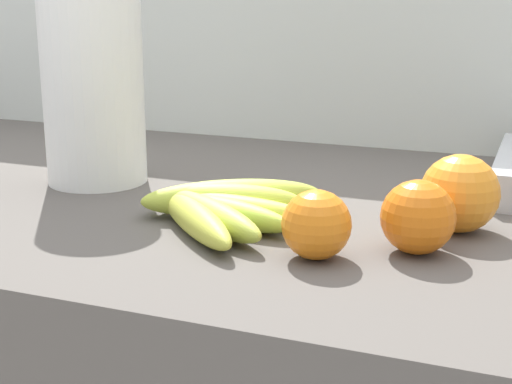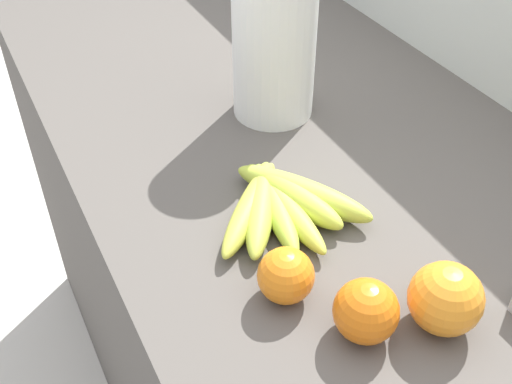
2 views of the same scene
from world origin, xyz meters
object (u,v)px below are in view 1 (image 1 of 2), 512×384
at_px(orange_front, 418,217).
at_px(orange_far_right, 460,193).
at_px(banana_bunch, 219,207).
at_px(orange_center, 316,225).
at_px(paper_towel_roll, 94,82).

distance_m(orange_front, orange_far_right, 0.09).
bearing_deg(banana_bunch, orange_far_right, 15.76).
relative_size(orange_center, paper_towel_roll, 0.23).
xyz_separation_m(banana_bunch, orange_far_right, (0.24, 0.07, 0.02)).
bearing_deg(orange_front, banana_bunch, 176.12).
height_order(orange_far_right, paper_towel_roll, paper_towel_roll).
bearing_deg(banana_bunch, orange_center, -26.46).
distance_m(banana_bunch, orange_far_right, 0.26).
bearing_deg(orange_center, banana_bunch, 153.54).
bearing_deg(orange_far_right, banana_bunch, -164.24).
bearing_deg(orange_front, orange_center, -149.81).
relative_size(banana_bunch, orange_center, 3.41).
bearing_deg(banana_bunch, orange_front, -3.88).
relative_size(orange_front, paper_towel_roll, 0.25).
distance_m(orange_front, paper_towel_roll, 0.47).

